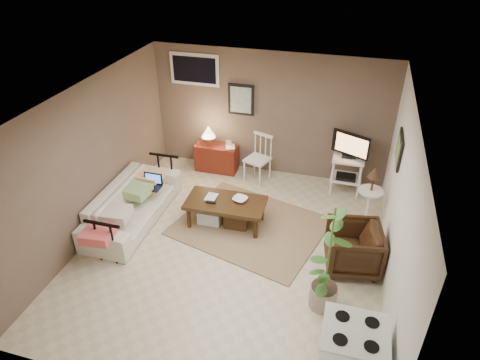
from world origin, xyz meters
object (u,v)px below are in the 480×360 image
(armchair, at_px, (353,246))
(potted_plant, at_px, (329,256))
(side_table, at_px, (371,189))
(tv_stand, at_px, (348,162))
(stove, at_px, (351,358))
(sofa, at_px, (132,199))
(red_console, at_px, (216,155))
(spindle_chair, at_px, (258,159))
(coffee_table, at_px, (225,211))

(armchair, height_order, potted_plant, potted_plant)
(side_table, relative_size, potted_plant, 0.66)
(tv_stand, height_order, stove, tv_stand)
(tv_stand, bearing_deg, sofa, -150.85)
(armchair, distance_m, stove, 1.90)
(red_console, height_order, armchair, red_console)
(spindle_chair, height_order, stove, spindle_chair)
(spindle_chair, bearing_deg, armchair, -46.77)
(sofa, xyz_separation_m, tv_stand, (3.35, 1.87, 0.20))
(spindle_chair, xyz_separation_m, tv_stand, (1.66, 0.03, 0.19))
(tv_stand, bearing_deg, red_console, 177.99)
(armchair, distance_m, potted_plant, 1.02)
(sofa, xyz_separation_m, stove, (3.65, -2.08, 0.02))
(red_console, distance_m, tv_stand, 2.57)
(red_console, relative_size, tv_stand, 0.82)
(coffee_table, height_order, tv_stand, tv_stand)
(tv_stand, bearing_deg, spindle_chair, -179.09)
(sofa, height_order, tv_stand, tv_stand)
(side_table, height_order, potted_plant, potted_plant)
(sofa, xyz_separation_m, red_console, (0.80, 1.96, -0.09))
(coffee_table, xyz_separation_m, stove, (2.13, -2.37, 0.16))
(spindle_chair, relative_size, side_table, 0.87)
(armchair, xyz_separation_m, potted_plant, (-0.31, -0.85, 0.47))
(sofa, height_order, potted_plant, potted_plant)
(coffee_table, distance_m, sofa, 1.56)
(tv_stand, xyz_separation_m, side_table, (0.42, -0.88, 0.03))
(sofa, distance_m, side_table, 3.90)
(spindle_chair, distance_m, stove, 4.38)
(sofa, bearing_deg, tv_stand, -60.85)
(armchair, relative_size, stove, 0.87)
(armchair, bearing_deg, potted_plant, -29.77)
(armchair, bearing_deg, stove, -7.66)
(coffee_table, height_order, spindle_chair, spindle_chair)
(potted_plant, xyz_separation_m, stove, (0.38, -1.05, -0.42))
(sofa, bearing_deg, spindle_chair, -42.49)
(red_console, height_order, potted_plant, potted_plant)
(coffee_table, height_order, side_table, side_table)
(red_console, distance_m, armchair, 3.50)
(coffee_table, distance_m, red_console, 1.81)
(red_console, bearing_deg, armchair, -37.47)
(armchair, bearing_deg, spindle_chair, -146.61)
(tv_stand, distance_m, armchair, 2.07)
(sofa, distance_m, tv_stand, 3.84)
(spindle_chair, bearing_deg, tv_stand, 0.91)
(armchair, bearing_deg, tv_stand, 176.67)
(spindle_chair, bearing_deg, coffee_table, -96.12)
(tv_stand, relative_size, stove, 1.34)
(red_console, relative_size, armchair, 1.25)
(red_console, relative_size, potted_plant, 0.60)
(coffee_table, height_order, sofa, sofa)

